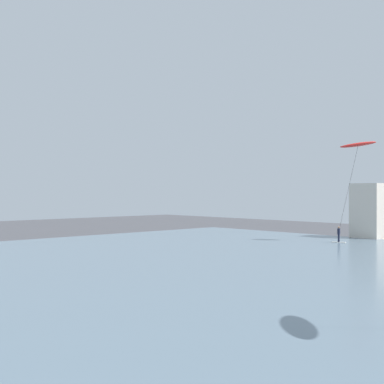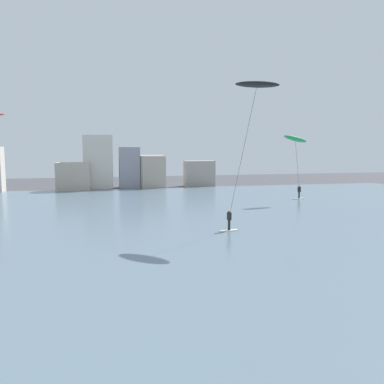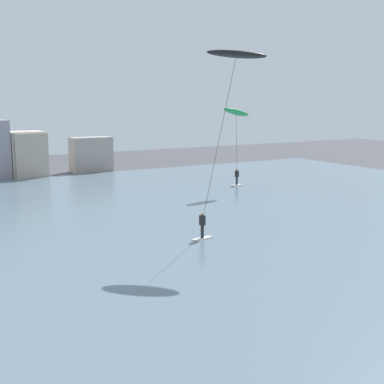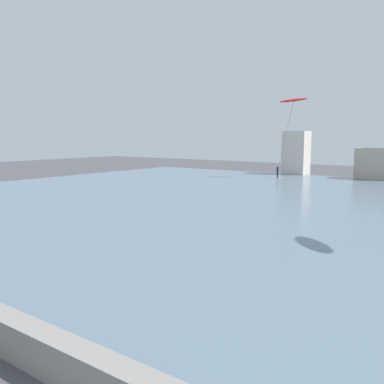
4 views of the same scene
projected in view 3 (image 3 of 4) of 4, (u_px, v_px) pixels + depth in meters
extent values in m
cube|color=slate|center=(67.00, 236.00, 33.63)|extent=(84.00, 52.00, 0.10)
cube|color=beige|center=(26.00, 154.00, 59.30)|extent=(3.64, 3.31, 4.90)
cube|color=#B7A893|center=(29.00, 155.00, 58.63)|extent=(3.47, 2.73, 4.80)
cube|color=#A89E93|center=(91.00, 154.00, 63.23)|extent=(4.70, 2.13, 4.00)
cube|color=silver|center=(237.00, 185.00, 52.70)|extent=(1.46, 0.92, 0.06)
cylinder|color=black|center=(237.00, 181.00, 52.63)|extent=(0.20, 0.20, 0.78)
cube|color=black|center=(237.00, 174.00, 52.51)|extent=(0.33, 0.40, 0.60)
sphere|color=tan|center=(237.00, 170.00, 52.44)|extent=(0.20, 0.20, 0.20)
cylinder|color=#333333|center=(237.00, 145.00, 50.50)|extent=(1.96, 2.48, 5.87)
ellipsoid|color=green|center=(236.00, 112.00, 48.46)|extent=(3.04, 1.26, 1.25)
cube|color=silver|center=(202.00, 238.00, 32.63)|extent=(1.46, 0.70, 0.06)
cylinder|color=black|center=(202.00, 232.00, 32.56)|extent=(0.20, 0.20, 0.78)
cube|color=black|center=(202.00, 220.00, 32.44)|extent=(0.28, 0.38, 0.60)
sphere|color=beige|center=(202.00, 214.00, 32.37)|extent=(0.20, 0.20, 0.20)
cylinder|color=#333333|center=(219.00, 141.00, 31.68)|extent=(1.70, 0.94, 9.55)
ellipsoid|color=black|center=(236.00, 54.00, 30.89)|extent=(3.20, 3.41, 0.86)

